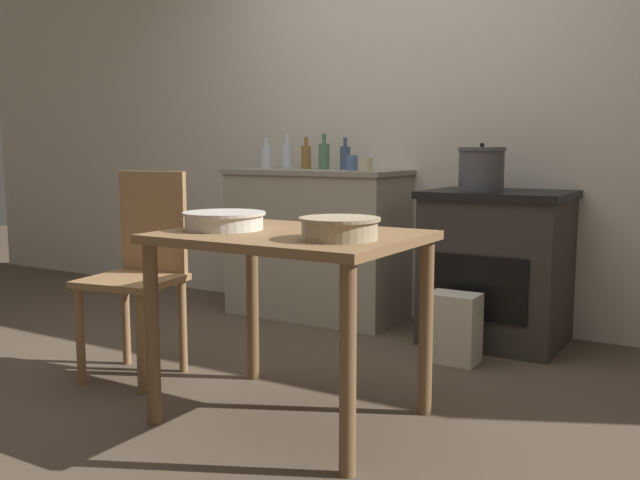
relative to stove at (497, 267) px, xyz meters
The scene contains 17 objects.
ground_plane 1.49m from the stove, 118.35° to the right, with size 14.00×14.00×0.00m, color brown.
wall_back 1.14m from the stove, 154.59° to the left, with size 8.00×0.07×2.55m.
counter_cabinet 1.17m from the stove, behind, with size 1.12×0.55×0.94m.
stove is the anchor object (origin of this frame).
work_table 1.58m from the stove, 102.57° to the right, with size 0.96×0.74×0.75m.
chair 1.90m from the stove, 131.92° to the right, with size 0.46×0.46×0.96m.
flour_sack 0.54m from the stove, 97.82° to the right, with size 0.25×0.18×0.35m, color beige.
stock_pot 0.55m from the stove, 133.33° to the right, with size 0.25×0.25×0.26m.
mixing_bowl_large 1.66m from the stove, 92.69° to the right, with size 0.29×0.29×0.08m.
mixing_bowl_small 1.73m from the stove, 111.75° to the right, with size 0.33×0.33×0.07m.
bottle_far_left 1.70m from the stove, behind, with size 0.08×0.08×0.20m.
bottle_left 1.32m from the stove, behind, with size 0.07×0.07×0.22m.
bottle_mid_left 1.19m from the stove, behind, with size 0.07×0.07×0.20m.
bottle_center_left 1.58m from the stove, behind, with size 0.08×0.08×0.22m.
bottle_center 1.45m from the stove, behind, with size 0.06×0.06×0.21m.
cup_center_right 0.94m from the stove, behind, with size 0.09×0.09×0.08m, color beige.
cup_mid_right 1.05m from the stove, behind, with size 0.07×0.07×0.09m, color #4C6B99.
Camera 1 is at (1.85, -2.54, 1.07)m, focal length 40.00 mm.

